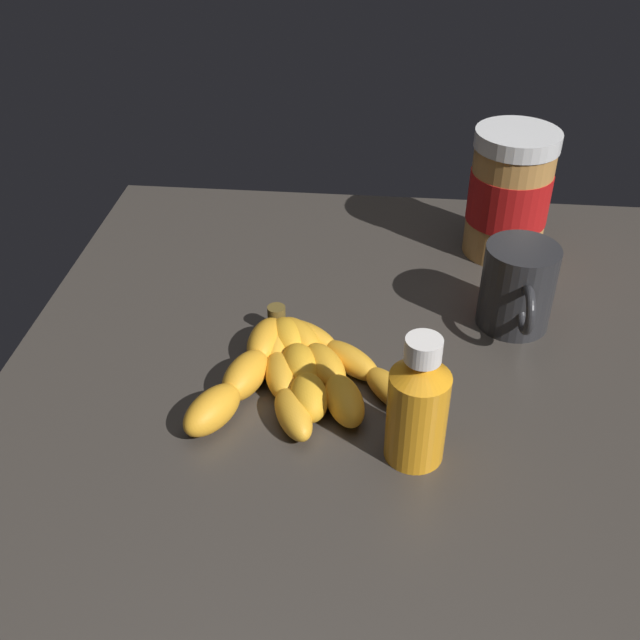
# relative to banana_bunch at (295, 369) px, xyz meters

# --- Properties ---
(ground_plane) EXTENTS (0.88, 0.76, 0.04)m
(ground_plane) POSITION_rel_banana_bunch_xyz_m (-0.01, -0.07, -0.04)
(ground_plane) COLOR #38332D
(banana_bunch) EXTENTS (0.20, 0.24, 0.04)m
(banana_bunch) POSITION_rel_banana_bunch_xyz_m (0.00, 0.00, 0.00)
(banana_bunch) COLOR orange
(banana_bunch) RESTS_ON ground_plane
(peanut_butter_jar) EXTENTS (0.10, 0.10, 0.16)m
(peanut_butter_jar) POSITION_rel_banana_bunch_xyz_m (0.29, -0.24, 0.06)
(peanut_butter_jar) COLOR #BF8442
(peanut_butter_jar) RESTS_ON ground_plane
(honey_bottle) EXTENTS (0.05, 0.05, 0.13)m
(honey_bottle) POSITION_rel_banana_bunch_xyz_m (-0.09, -0.12, 0.04)
(honey_bottle) COLOR orange
(honey_bottle) RESTS_ON ground_plane
(coffee_mug) EXTENTS (0.12, 0.08, 0.10)m
(coffee_mug) POSITION_rel_banana_bunch_xyz_m (0.12, -0.23, 0.03)
(coffee_mug) COLOR #262628
(coffee_mug) RESTS_ON ground_plane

